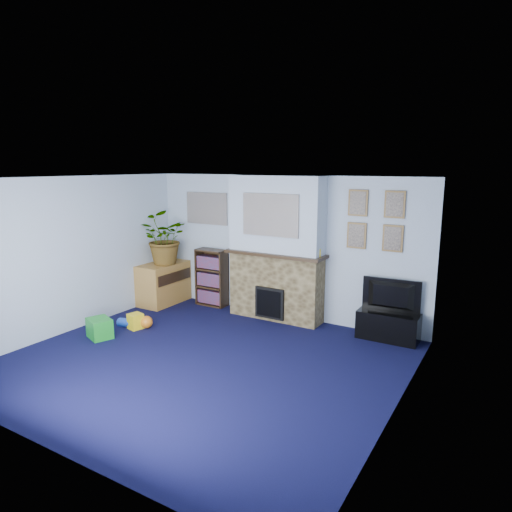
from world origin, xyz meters
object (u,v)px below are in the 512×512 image
Objects in this scene: tv_stand at (388,325)px; television at (390,296)px; bookshelf at (212,279)px; sideboard at (163,285)px.

tv_stand is 1.05× the size of television.
bookshelf is (-3.27, 0.08, 0.28)m from tv_stand.
television is 3.28m from bookshelf.
bookshelf is at bearing -4.25° from television.
television is at bearing 4.14° from sideboard.
bookshelf is at bearing 22.22° from sideboard.
tv_stand is at bearing 3.86° from sideboard.
sideboard is at bearing -157.78° from bookshelf.
tv_stand is 0.44m from television.
television is 0.81× the size of bookshelf.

